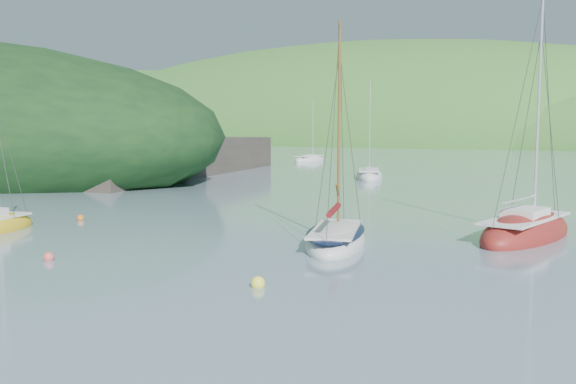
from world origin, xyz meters
The scene contains 7 objects.
ground centered at (0.00, 0.00, 0.00)m, with size 700.00×700.00×0.00m, color slate.
shoreline_hills centered at (-9.66, 172.42, 0.00)m, with size 690.00×135.00×56.00m.
daysailer_white centered at (1.89, 8.14, 0.23)m, with size 4.30×7.00×10.11m.
sloop_red centered at (8.68, 13.74, 0.22)m, with size 4.24×8.24×11.63m.
distant_sloop_a centered at (-9.26, 40.09, 0.17)m, with size 4.89×7.45×10.03m.
distant_sloop_c centered at (-26.76, 62.30, 0.16)m, with size 3.00×6.53×8.99m.
mooring_buoys centered at (-4.04, 2.33, 0.12)m, with size 16.00×8.21×0.45m.
Camera 1 is at (12.98, -16.24, 5.08)m, focal length 40.00 mm.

